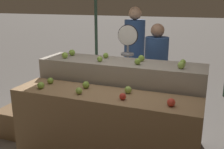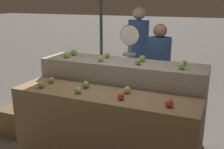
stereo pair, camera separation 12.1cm
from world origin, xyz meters
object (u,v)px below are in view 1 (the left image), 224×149
at_px(person_vendor_at_scale, 156,67).
at_px(wooden_crate_side, 14,122).
at_px(produce_scale, 128,52).
at_px(person_customer_left, 134,48).

distance_m(person_vendor_at_scale, wooden_crate_side, 2.33).
height_order(produce_scale, wooden_crate_side, produce_scale).
xyz_separation_m(produce_scale, wooden_crate_side, (-1.44, -0.97, -0.97)).
xyz_separation_m(produce_scale, person_customer_left, (-0.18, 0.98, -0.11)).
relative_size(person_vendor_at_scale, person_customer_left, 0.87).
distance_m(produce_scale, person_vendor_at_scale, 0.54).
bearing_deg(person_customer_left, person_vendor_at_scale, 104.44).
height_order(person_customer_left, wooden_crate_side, person_customer_left).
distance_m(person_customer_left, wooden_crate_side, 2.48).
height_order(person_vendor_at_scale, wooden_crate_side, person_vendor_at_scale).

